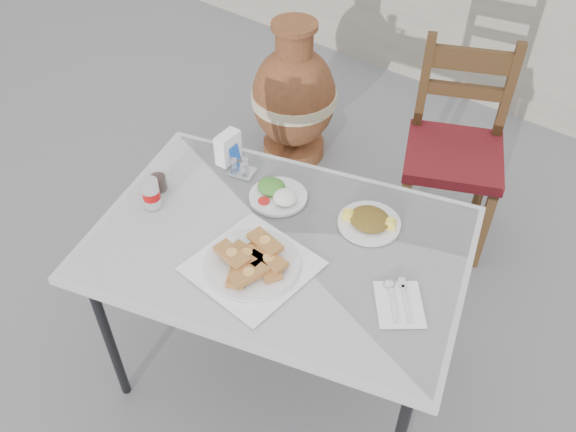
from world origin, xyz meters
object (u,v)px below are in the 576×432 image
Objects in this scene: pide_plate at (252,259)px; salad_chopped_plate at (369,221)px; chair at (455,147)px; condiment_caddy at (242,169)px; cafe_table at (280,251)px; terracotta_urn at (294,98)px; soda_can at (151,193)px; salad_rice_plate at (278,193)px; napkin_holder at (228,148)px; cola_glass at (158,180)px.

pide_plate is 0.44m from salad_chopped_plate.
condiment_caddy is at bearing -139.77° from chair.
chair is (0.12, 1.31, -0.28)m from pide_plate.
terracotta_urn is at bearing 125.30° from cafe_table.
pide_plate is at bearing -57.65° from terracotta_urn.
condiment_caddy is at bearing 150.26° from cafe_table.
salad_chopped_plate is at bearing -109.85° from chair.
soda_can is (-0.47, 0.01, 0.02)m from pide_plate.
salad_rice_plate is 0.45m from soda_can.
terracotta_urn is at bearing 137.90° from salad_chopped_plate.
salad_rice_plate is 1.32m from terracotta_urn.
pide_plate is 0.56m from napkin_holder.
soda_can is at bearing -57.02° from cola_glass.
napkin_holder is at bearing 83.05° from soda_can.
salad_chopped_plate is 0.96m from chair.
cafe_table is 0.53m from cola_glass.
terracotta_urn is at bearing 124.49° from salad_rice_plate.
pide_plate is 3.06× the size of napkin_holder.
soda_can is 1.07× the size of condiment_caddy.
cola_glass is at bearing -172.81° from cafe_table.
chair is at bearing 75.18° from salad_rice_plate.
pide_plate is 1.78× the size of salad_rice_plate.
soda_can is at bearing -136.93° from salad_rice_plate.
napkin_holder is (0.04, 0.36, 0.00)m from soda_can.
salad_rice_plate is 2.27× the size of cola_glass.
salad_rice_plate is at bearing -55.51° from terracotta_urn.
chair is at bearing 65.59° from soda_can.
salad_rice_plate reaches higher than salad_chopped_plate.
cafe_table is at bearing 91.70° from pide_plate.
chair reaches higher than salad_rice_plate.
cola_glass is (-0.05, 0.08, -0.02)m from soda_can.
cola_glass reaches higher than condiment_caddy.
pide_plate reaches higher than condiment_caddy.
napkin_holder reaches higher than cola_glass.
soda_can reaches higher than cola_glass.
soda_can is 1.21× the size of cola_glass.
chair is at bearing 84.71° from pide_plate.
salad_rice_plate is at bearing -165.93° from salad_chopped_plate.
napkin_holder reaches higher than salad_chopped_plate.
salad_rice_plate is at bearing -129.36° from chair.
terracotta_urn is (-1.05, 0.95, -0.40)m from salad_chopped_plate.
pide_plate is at bearing -119.83° from chair.
condiment_caddy is (0.13, 0.33, -0.03)m from soda_can.
cafe_table is 0.49m from napkin_holder.
napkin_holder is at bearing 162.79° from condiment_caddy.
napkin_holder is 1.16m from terracotta_urn.
soda_can is at bearing -149.58° from salad_chopped_plate.
salad_chopped_plate is at bearing 0.60° from napkin_holder.
napkin_holder reaches higher than cafe_table.
salad_chopped_plate is 0.63m from napkin_holder.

